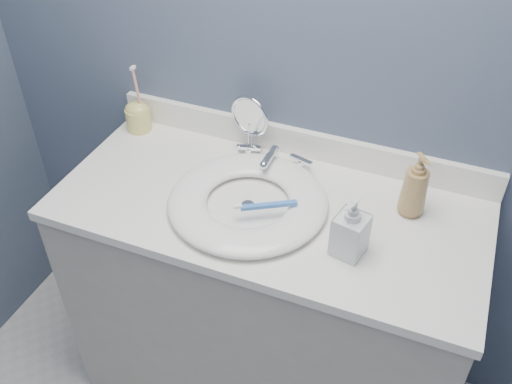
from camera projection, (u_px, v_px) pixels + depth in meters
The scene contains 12 objects.
back_wall at pixel (305, 59), 1.61m from camera, with size 2.20×0.02×2.40m, color #435165.
vanity_cabinet at pixel (266, 307), 1.90m from camera, with size 1.20×0.55×0.85m, color #AEA99F.
countertop at pixel (268, 208), 1.62m from camera, with size 1.22×0.57×0.03m, color white.
backsplash at pixel (299, 142), 1.77m from camera, with size 1.22×0.02×0.09m, color white.
basin at pixel (248, 201), 1.59m from camera, with size 0.45×0.45×0.04m, color white, non-canonical shape.
drain at pixel (248, 205), 1.60m from camera, with size 0.04×0.04×0.01m, color silver.
faucet at pixel (273, 160), 1.73m from camera, with size 0.25×0.13×0.07m.
makeup_mirror at pixel (250, 123), 1.74m from camera, with size 0.13×0.08×0.20m.
soap_bottle_amber at pixel (415, 185), 1.53m from camera, with size 0.07×0.08×0.19m, color #9D7A47.
soap_bottle_clear at pixel (351, 227), 1.41m from camera, with size 0.08×0.08×0.18m, color silver.
toothbrush_holder at pixel (138, 115), 1.88m from camera, with size 0.08×0.08×0.24m.
toothbrush_lying at pixel (266, 206), 1.54m from camera, with size 0.16×0.10×0.02m.
Camera 1 is at (0.43, -0.17, 1.93)m, focal length 40.00 mm.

